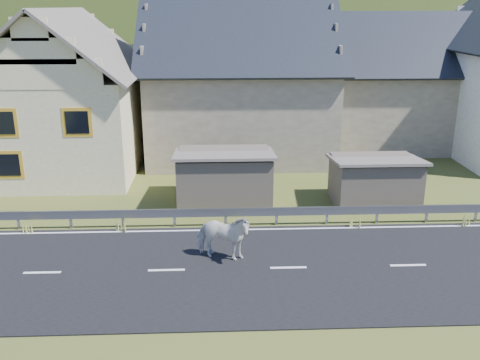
{
  "coord_description": "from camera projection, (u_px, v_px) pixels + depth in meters",
  "views": [
    {
      "loc": [
        -2.27,
        -15.73,
        8.25
      ],
      "look_at": [
        -1.47,
        3.02,
        2.12
      ],
      "focal_mm": 40.0,
      "sensor_mm": 36.0,
      "label": 1
    }
  ],
  "objects": [
    {
      "name": "shed_right",
      "position": [
        374.0,
        181.0,
        23.16
      ],
      "size": [
        3.8,
        2.9,
        2.2
      ],
      "primitive_type": "cube",
      "color": "brown",
      "rests_on": "ground"
    },
    {
      "name": "horse",
      "position": [
        223.0,
        237.0,
        17.94
      ],
      "size": [
        1.45,
        2.14,
        1.66
      ],
      "primitive_type": "imported",
      "rotation": [
        0.0,
        0.0,
        1.26
      ],
      "color": "silver",
      "rests_on": "road"
    },
    {
      "name": "shed_left",
      "position": [
        224.0,
        178.0,
        23.34
      ],
      "size": [
        4.3,
        3.3,
        2.4
      ],
      "primitive_type": "cube",
      "color": "brown",
      "rests_on": "ground"
    },
    {
      "name": "house_stone_a",
      "position": [
        239.0,
        72.0,
        30.35
      ],
      "size": [
        10.8,
        9.8,
        8.9
      ],
      "color": "#A0937E",
      "rests_on": "ground"
    },
    {
      "name": "guardrail",
      "position": [
        277.0,
        212.0,
        20.91
      ],
      "size": [
        28.1,
        0.09,
        0.75
      ],
      "color": "#93969B",
      "rests_on": "ground"
    },
    {
      "name": "house_cream",
      "position": [
        65.0,
        86.0,
        27.22
      ],
      "size": [
        7.8,
        9.8,
        8.3
      ],
      "color": "#FBEFB8",
      "rests_on": "ground"
    },
    {
      "name": "house_stone_b",
      "position": [
        400.0,
        74.0,
        32.78
      ],
      "size": [
        9.8,
        8.8,
        8.1
      ],
      "color": "#A0937E",
      "rests_on": "ground"
    },
    {
      "name": "lane_markings",
      "position": [
        288.0,
        268.0,
        17.58
      ],
      "size": [
        60.0,
        6.6,
        0.01
      ],
      "primitive_type": "cube",
      "color": "silver",
      "rests_on": "road"
    },
    {
      "name": "road",
      "position": [
        288.0,
        268.0,
        17.58
      ],
      "size": [
        60.0,
        7.0,
        0.04
      ],
      "primitive_type": "cube",
      "color": "black",
      "rests_on": "ground"
    },
    {
      "name": "ground",
      "position": [
        288.0,
        269.0,
        17.59
      ],
      "size": [
        160.0,
        160.0,
        0.0
      ],
      "primitive_type": "plane",
      "color": "#3E4B1E",
      "rests_on": "ground"
    },
    {
      "name": "mountain",
      "position": [
        237.0,
        87.0,
        194.94
      ],
      "size": [
        440.0,
        280.0,
        260.0
      ],
      "primitive_type": "ellipsoid",
      "color": "#2C3F16",
      "rests_on": "ground"
    }
  ]
}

